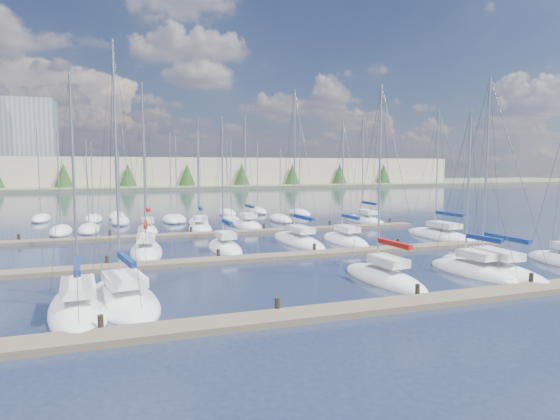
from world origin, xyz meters
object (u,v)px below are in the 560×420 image
object	(u,v)px
sailboat_b	(79,308)
sailboat_n	(148,230)
sailboat_i	(146,251)
sailboat_d	(384,278)
sailboat_j	(225,248)
sailboat_l	(345,240)
sailboat_f	(491,269)
sailboat_k	(298,241)
sailboat_e	(472,271)
sailboat_o	(200,228)
sailboat_c	(123,299)
sailboat_r	(365,220)
sailboat_m	(440,236)
sailboat_p	(247,225)

from	to	relation	value
sailboat_b	sailboat_n	xyz separation A→B (m)	(4.95, 28.07, 0.03)
sailboat_i	sailboat_d	world-z (taller)	sailboat_i
sailboat_j	sailboat_l	size ratio (longest dim) A/B	1.01
sailboat_n	sailboat_f	size ratio (longest dim) A/B	0.89
sailboat_n	sailboat_k	distance (m)	17.77
sailboat_b	sailboat_k	size ratio (longest dim) A/B	0.83
sailboat_d	sailboat_n	bearing A→B (deg)	110.47
sailboat_d	sailboat_e	world-z (taller)	sailboat_d
sailboat_o	sailboat_k	size ratio (longest dim) A/B	0.90
sailboat_c	sailboat_b	bearing A→B (deg)	-166.77
sailboat_n	sailboat_f	distance (m)	34.84
sailboat_f	sailboat_k	bearing A→B (deg)	118.62
sailboat_j	sailboat_k	bearing A→B (deg)	10.14
sailboat_c	sailboat_e	distance (m)	22.16
sailboat_j	sailboat_e	world-z (taller)	sailboat_j
sailboat_r	sailboat_l	size ratio (longest dim) A/B	1.22
sailboat_o	sailboat_f	world-z (taller)	sailboat_f
sailboat_k	sailboat_f	xyz separation A→B (m)	(7.99, -15.65, -0.01)
sailboat_b	sailboat_o	bearing A→B (deg)	64.65
sailboat_d	sailboat_f	xyz separation A→B (m)	(8.25, -0.22, -0.01)
sailboat_o	sailboat_r	size ratio (longest dim) A/B	0.92
sailboat_r	sailboat_e	distance (m)	29.23
sailboat_c	sailboat_f	size ratio (longest dim) A/B	1.04
sailboat_o	sailboat_r	xyz separation A→B (m)	(21.36, 0.66, -0.01)
sailboat_e	sailboat_l	bearing A→B (deg)	92.87
sailboat_m	sailboat_o	distance (m)	25.82
sailboat_b	sailboat_c	xyz separation A→B (m)	(2.10, 0.91, 0.01)
sailboat_b	sailboat_p	distance (m)	33.30
sailboat_k	sailboat_r	distance (m)	18.91
sailboat_i	sailboat_l	bearing A→B (deg)	1.53
sailboat_k	sailboat_m	bearing A→B (deg)	-9.62
sailboat_i	sailboat_d	size ratio (longest dim) A/B	1.14
sailboat_i	sailboat_m	world-z (taller)	sailboat_i
sailboat_r	sailboat_e	xyz separation A→B (m)	(-7.78, -28.17, -0.00)
sailboat_o	sailboat_l	distance (m)	17.42
sailboat_b	sailboat_o	xyz separation A→B (m)	(10.67, 27.71, 0.02)
sailboat_e	sailboat_c	bearing A→B (deg)	172.86
sailboat_p	sailboat_c	size ratio (longest dim) A/B	0.96
sailboat_d	sailboat_p	xyz separation A→B (m)	(-1.12, 28.52, -0.00)
sailboat_b	sailboat_c	distance (m)	2.29
sailboat_i	sailboat_r	xyz separation A→B (m)	(27.95, 13.21, -0.00)
sailboat_d	sailboat_l	size ratio (longest dim) A/B	1.09
sailboat_l	sailboat_e	bearing A→B (deg)	-83.00
sailboat_j	sailboat_o	size ratio (longest dim) A/B	0.90
sailboat_b	sailboat_n	distance (m)	28.50
sailboat_r	sailboat_e	world-z (taller)	sailboat_r
sailboat_m	sailboat_d	world-z (taller)	sailboat_m
sailboat_p	sailboat_b	bearing A→B (deg)	-119.86
sailboat_m	sailboat_r	distance (m)	14.28
sailboat_b	sailboat_j	size ratio (longest dim) A/B	1.04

